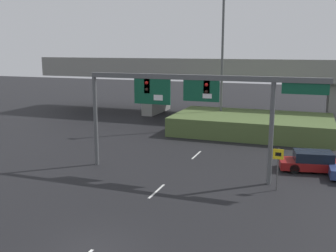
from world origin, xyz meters
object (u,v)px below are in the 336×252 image
(signal_gantry, at_px, (190,95))
(parked_sedan_near_right, at_px, (315,162))
(speed_limit_sign, at_px, (278,163))
(highway_light_pole_near, at_px, (223,48))

(signal_gantry, xyz_separation_m, parked_sedan_near_right, (7.72, 3.73, -4.64))
(signal_gantry, relative_size, parked_sedan_near_right, 3.08)
(signal_gantry, bearing_deg, parked_sedan_near_right, 25.83)
(speed_limit_sign, xyz_separation_m, highway_light_pole_near, (-7.12, 16.97, 6.52))
(signal_gantry, height_order, parked_sedan_near_right, signal_gantry)
(signal_gantry, distance_m, highway_light_pole_near, 16.33)
(signal_gantry, bearing_deg, highway_light_pole_near, 95.33)
(parked_sedan_near_right, bearing_deg, signal_gantry, -164.19)
(signal_gantry, xyz_separation_m, speed_limit_sign, (5.63, -0.97, -3.62))
(parked_sedan_near_right, bearing_deg, speed_limit_sign, -123.90)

